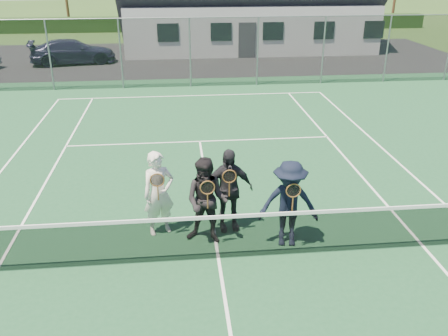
# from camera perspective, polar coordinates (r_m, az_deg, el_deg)

# --- Properties ---
(ground) EXTENTS (220.00, 220.00, 0.00)m
(ground) POSITION_cam_1_polar(r_m,az_deg,el_deg) (28.10, -4.52, 12.93)
(ground) COLOR #294619
(ground) RESTS_ON ground
(court_surface) EXTENTS (30.00, 30.00, 0.02)m
(court_surface) POSITION_cam_1_polar(r_m,az_deg,el_deg) (9.27, -0.68, -10.87)
(court_surface) COLOR #1C4C2B
(court_surface) RESTS_ON ground
(tarmac_carpark) EXTENTS (40.00, 12.00, 0.01)m
(tarmac_carpark) POSITION_cam_1_polar(r_m,az_deg,el_deg) (28.28, -12.84, 12.51)
(tarmac_carpark) COLOR black
(tarmac_carpark) RESTS_ON ground
(hedge_row) EXTENTS (40.00, 1.20, 1.10)m
(hedge_row) POSITION_cam_1_polar(r_m,az_deg,el_deg) (39.88, -5.09, 16.94)
(hedge_row) COLOR black
(hedge_row) RESTS_ON ground
(car_c) EXTENTS (4.75, 2.59, 1.31)m
(car_c) POSITION_cam_1_polar(r_m,az_deg,el_deg) (27.87, -17.72, 13.19)
(car_c) COLOR black
(car_c) RESTS_ON ground
(court_markings) EXTENTS (11.03, 23.83, 0.01)m
(court_markings) POSITION_cam_1_polar(r_m,az_deg,el_deg) (9.26, -0.68, -10.80)
(court_markings) COLOR white
(court_markings) RESTS_ON court_surface
(tennis_net) EXTENTS (11.68, 0.08, 1.10)m
(tennis_net) POSITION_cam_1_polar(r_m,az_deg,el_deg) (8.98, -0.69, -8.10)
(tennis_net) COLOR slate
(tennis_net) RESTS_ON ground
(perimeter_fence) EXTENTS (30.07, 0.07, 3.02)m
(perimeter_fence) POSITION_cam_1_polar(r_m,az_deg,el_deg) (21.43, -4.11, 13.68)
(perimeter_fence) COLOR slate
(perimeter_fence) RESTS_ON ground
(player_a) EXTENTS (0.77, 0.64, 1.80)m
(player_a) POSITION_cam_1_polar(r_m,az_deg,el_deg) (9.73, -7.86, -3.06)
(player_a) COLOR white
(player_a) RESTS_ON court_surface
(player_b) EXTENTS (1.04, 0.92, 1.80)m
(player_b) POSITION_cam_1_polar(r_m,az_deg,el_deg) (9.35, -2.08, -4.01)
(player_b) COLOR black
(player_b) RESTS_ON court_surface
(player_c) EXTENTS (1.10, 0.56, 1.80)m
(player_c) POSITION_cam_1_polar(r_m,az_deg,el_deg) (9.79, 0.47, -2.64)
(player_c) COLOR black
(player_c) RESTS_ON court_surface
(player_d) EXTENTS (1.25, 0.84, 1.80)m
(player_d) POSITION_cam_1_polar(r_m,az_deg,el_deg) (9.32, 7.82, -4.33)
(player_d) COLOR black
(player_d) RESTS_ON court_surface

